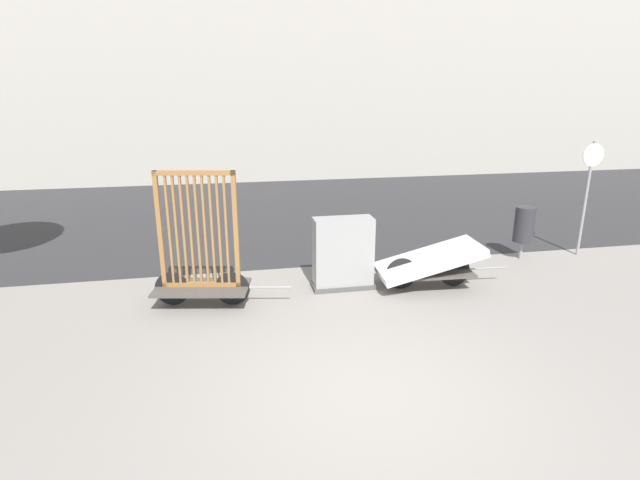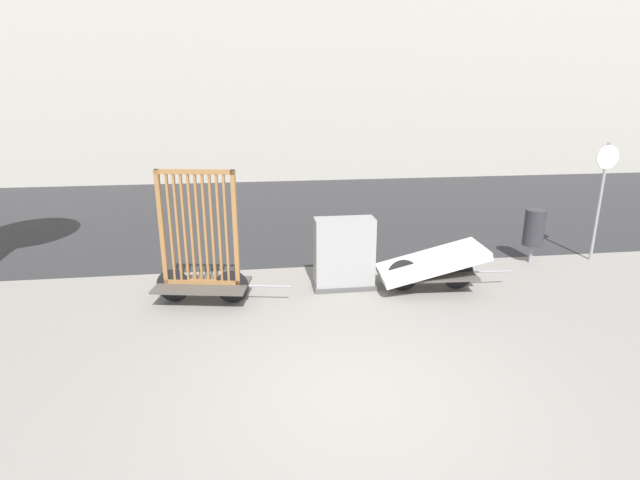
{
  "view_description": "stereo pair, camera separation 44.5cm",
  "coord_description": "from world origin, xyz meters",
  "px_view_note": "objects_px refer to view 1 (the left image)",
  "views": [
    {
      "loc": [
        -1.51,
        -4.77,
        3.35
      ],
      "look_at": [
        0.0,
        2.89,
        0.98
      ],
      "focal_mm": 28.0,
      "sensor_mm": 36.0,
      "label": 1
    },
    {
      "loc": [
        -1.07,
        -4.85,
        3.35
      ],
      "look_at": [
        0.0,
        2.89,
        0.98
      ],
      "focal_mm": 28.0,
      "sensor_mm": 36.0,
      "label": 2
    }
  ],
  "objects_px": {
    "utility_cabinet": "(343,256)",
    "sign_post": "(588,185)",
    "bike_cart_with_bedframe": "(201,262)",
    "bike_cart_with_mattress": "(429,263)",
    "trash_bin": "(524,225)"
  },
  "relations": [
    {
      "from": "bike_cart_with_bedframe",
      "to": "sign_post",
      "type": "xyz_separation_m",
      "value": [
        7.67,
        1.08,
        0.75
      ]
    },
    {
      "from": "bike_cart_with_bedframe",
      "to": "bike_cart_with_mattress",
      "type": "height_order",
      "value": "bike_cart_with_bedframe"
    },
    {
      "from": "bike_cart_with_mattress",
      "to": "sign_post",
      "type": "relative_size",
      "value": 1.0
    },
    {
      "from": "utility_cabinet",
      "to": "bike_cart_with_mattress",
      "type": "bearing_deg",
      "value": -10.8
    },
    {
      "from": "bike_cart_with_mattress",
      "to": "trash_bin",
      "type": "distance_m",
      "value": 2.73
    },
    {
      "from": "trash_bin",
      "to": "sign_post",
      "type": "xyz_separation_m",
      "value": [
        1.33,
        -0.01,
        0.76
      ]
    },
    {
      "from": "utility_cabinet",
      "to": "trash_bin",
      "type": "distance_m",
      "value": 4.04
    },
    {
      "from": "bike_cart_with_mattress",
      "to": "utility_cabinet",
      "type": "relative_size",
      "value": 1.88
    },
    {
      "from": "bike_cart_with_bedframe",
      "to": "trash_bin",
      "type": "height_order",
      "value": "bike_cart_with_bedframe"
    },
    {
      "from": "bike_cart_with_bedframe",
      "to": "bike_cart_with_mattress",
      "type": "bearing_deg",
      "value": 10.79
    },
    {
      "from": "bike_cart_with_mattress",
      "to": "sign_post",
      "type": "height_order",
      "value": "sign_post"
    },
    {
      "from": "utility_cabinet",
      "to": "sign_post",
      "type": "height_order",
      "value": "sign_post"
    },
    {
      "from": "bike_cart_with_mattress",
      "to": "utility_cabinet",
      "type": "height_order",
      "value": "utility_cabinet"
    },
    {
      "from": "sign_post",
      "to": "bike_cart_with_mattress",
      "type": "bearing_deg",
      "value": -164.24
    },
    {
      "from": "trash_bin",
      "to": "utility_cabinet",
      "type": "bearing_deg",
      "value": -168.55
    }
  ]
}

